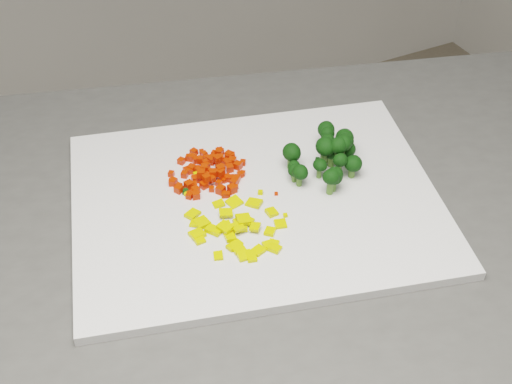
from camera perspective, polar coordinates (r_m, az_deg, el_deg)
name	(u,v)px	position (r m, az deg, el deg)	size (l,w,h in m)	color
cutting_board	(256,201)	(0.94, 0.00, -0.75)	(0.47, 0.37, 0.01)	silver
carrot_pile	(209,167)	(0.96, -3.78, 2.02)	(0.11, 0.11, 0.03)	red
pepper_pile	(235,224)	(0.88, -1.66, -2.59)	(0.12, 0.12, 0.02)	#D5C50B
broccoli_pile	(331,153)	(0.96, 6.02, 3.16)	(0.13, 0.13, 0.06)	black
carrot_cube_0	(230,168)	(0.97, -2.13, 1.93)	(0.01, 0.01, 0.01)	red
carrot_cube_1	(213,173)	(0.95, -3.47, 1.53)	(0.01, 0.01, 0.01)	red
carrot_cube_2	(206,178)	(0.94, -4.00, 1.13)	(0.01, 0.01, 0.01)	red
carrot_cube_3	(237,179)	(0.96, -1.57, 1.08)	(0.01, 0.01, 0.01)	red
carrot_cube_4	(228,195)	(0.93, -2.28, -0.21)	(0.01, 0.01, 0.01)	red
carrot_cube_5	(195,160)	(0.99, -4.88, 2.60)	(0.01, 0.01, 0.01)	red
carrot_cube_6	(189,196)	(0.93, -5.37, -0.31)	(0.01, 0.01, 0.01)	red
carrot_cube_7	(228,163)	(0.98, -2.28, 2.32)	(0.01, 0.01, 0.01)	red
carrot_cube_8	(214,153)	(1.00, -3.36, 3.11)	(0.01, 0.01, 0.01)	red
carrot_cube_9	(205,171)	(0.97, -4.07, 1.68)	(0.01, 0.01, 0.01)	red
carrot_cube_10	(207,170)	(0.96, -3.92, 1.77)	(0.01, 0.01, 0.01)	red
carrot_cube_11	(179,186)	(0.95, -6.18, 0.46)	(0.01, 0.01, 0.01)	red
carrot_cube_12	(208,176)	(0.95, -3.88, 1.30)	(0.01, 0.01, 0.01)	red
carrot_cube_13	(221,190)	(0.94, -2.85, 0.17)	(0.01, 0.01, 0.01)	red
carrot_cube_14	(194,185)	(0.95, -5.00, 0.56)	(0.01, 0.01, 0.01)	red
carrot_cube_15	(189,158)	(1.00, -5.40, 2.71)	(0.01, 0.01, 0.01)	red
carrot_cube_16	(190,194)	(0.94, -5.31, -0.19)	(0.01, 0.01, 0.01)	red
carrot_cube_17	(220,159)	(0.99, -2.90, 2.67)	(0.01, 0.01, 0.01)	red
carrot_cube_18	(194,191)	(0.94, -4.98, 0.12)	(0.01, 0.01, 0.01)	red
carrot_cube_19	(212,189)	(0.94, -3.57, 0.24)	(0.01, 0.01, 0.01)	red
carrot_cube_20	(204,154)	(1.00, -4.16, 3.03)	(0.01, 0.01, 0.01)	red
carrot_cube_21	(213,157)	(0.99, -3.48, 2.80)	(0.01, 0.01, 0.01)	red
carrot_cube_22	(189,171)	(0.97, -5.36, 1.71)	(0.01, 0.01, 0.01)	red
carrot_cube_23	(196,195)	(0.93, -4.83, -0.25)	(0.01, 0.01, 0.01)	red
carrot_cube_24	(234,183)	(0.95, -1.77, 0.76)	(0.01, 0.01, 0.01)	red
carrot_cube_25	(238,166)	(0.98, -1.46, 2.13)	(0.01, 0.01, 0.01)	red
carrot_cube_26	(207,172)	(0.96, -3.96, 1.60)	(0.01, 0.01, 0.01)	red
carrot_cube_27	(213,173)	(0.96, -3.48, 1.57)	(0.01, 0.01, 0.01)	red
carrot_cube_28	(189,185)	(0.95, -5.40, 0.56)	(0.01, 0.01, 0.01)	red
carrot_cube_29	(219,152)	(1.00, -2.95, 3.18)	(0.01, 0.01, 0.01)	red
carrot_cube_30	(198,170)	(0.97, -4.63, 1.79)	(0.01, 0.01, 0.01)	red
carrot_cube_31	(205,168)	(0.96, -4.14, 1.92)	(0.01, 0.01, 0.01)	red
carrot_cube_32	(195,179)	(0.96, -4.89, 1.03)	(0.01, 0.01, 0.01)	red
carrot_cube_33	(202,177)	(0.96, -4.35, 1.20)	(0.01, 0.01, 0.01)	red
carrot_cube_34	(212,160)	(0.99, -3.57, 2.58)	(0.01, 0.01, 0.01)	red
carrot_cube_35	(212,179)	(0.95, -3.54, 1.05)	(0.01, 0.01, 0.01)	red
carrot_cube_36	(220,173)	(0.95, -2.89, 1.57)	(0.01, 0.01, 0.01)	red
carrot_cube_37	(217,161)	(0.97, -3.10, 2.51)	(0.01, 0.01, 0.01)	red
carrot_cube_38	(218,159)	(0.97, -3.09, 2.66)	(0.01, 0.01, 0.01)	red
carrot_cube_39	(172,182)	(0.96, -6.72, 0.78)	(0.01, 0.01, 0.01)	red
carrot_cube_40	(232,189)	(0.94, -1.92, 0.26)	(0.01, 0.01, 0.01)	red
carrot_cube_41	(220,152)	(1.00, -2.93, 3.25)	(0.01, 0.01, 0.01)	red
carrot_cube_42	(185,174)	(0.97, -5.74, 1.40)	(0.01, 0.01, 0.01)	red
carrot_cube_43	(192,168)	(0.98, -5.17, 1.90)	(0.01, 0.01, 0.01)	red
carrot_cube_44	(192,158)	(0.99, -5.16, 2.77)	(0.01, 0.01, 0.01)	red
carrot_cube_45	(228,156)	(0.99, -2.24, 2.89)	(0.01, 0.01, 0.01)	red
carrot_cube_46	(220,169)	(0.96, -2.88, 1.85)	(0.01, 0.01, 0.01)	red
carrot_cube_47	(202,171)	(0.97, -4.38, 1.72)	(0.01, 0.01, 0.01)	red
carrot_cube_48	(231,178)	(0.96, -2.02, 1.11)	(0.01, 0.01, 0.01)	red
carrot_cube_49	(202,152)	(1.01, -4.37, 3.22)	(0.01, 0.01, 0.01)	red
carrot_cube_50	(224,180)	(0.96, -2.60, 0.95)	(0.01, 0.01, 0.01)	red
carrot_cube_51	(232,156)	(1.00, -1.94, 2.93)	(0.01, 0.01, 0.01)	red
carrot_cube_52	(204,185)	(0.95, -4.18, 0.57)	(0.01, 0.01, 0.01)	red
carrot_cube_53	(219,183)	(0.95, -2.99, 0.69)	(0.01, 0.01, 0.01)	red
carrot_cube_54	(181,161)	(0.99, -5.99, 2.48)	(0.01, 0.01, 0.01)	red
carrot_cube_55	(224,195)	(0.93, -2.54, -0.21)	(0.01, 0.01, 0.01)	red
carrot_cube_56	(186,170)	(0.98, -5.60, 1.77)	(0.01, 0.01, 0.01)	red
carrot_cube_57	(200,160)	(0.98, -4.46, 2.61)	(0.01, 0.01, 0.01)	red
carrot_cube_58	(212,162)	(0.99, -3.58, 2.42)	(0.01, 0.01, 0.01)	red
carrot_cube_59	(205,162)	(0.97, -4.09, 2.39)	(0.01, 0.01, 0.01)	red
carrot_cube_60	(196,190)	(0.94, -4.85, 0.15)	(0.01, 0.01, 0.01)	red
carrot_cube_61	(235,187)	(0.94, -1.69, 0.38)	(0.01, 0.01, 0.01)	red
carrot_cube_62	(199,160)	(0.99, -4.60, 2.57)	(0.01, 0.01, 0.01)	red
carrot_cube_63	(240,175)	(0.96, -1.28, 1.41)	(0.01, 0.01, 0.01)	red
carrot_cube_64	(222,167)	(0.96, -2.77, 2.00)	(0.01, 0.01, 0.01)	red
carrot_cube_65	(229,155)	(1.00, -2.18, 3.02)	(0.01, 0.01, 0.01)	red
carrot_cube_66	(194,152)	(1.00, -5.00, 3.20)	(0.01, 0.01, 0.01)	red
carrot_cube_67	(232,161)	(0.98, -1.90, 2.50)	(0.01, 0.01, 0.01)	red
carrot_cube_68	(201,174)	(0.95, -4.41, 1.48)	(0.01, 0.01, 0.01)	red
carrot_cube_69	(216,160)	(0.99, -3.22, 2.56)	(0.01, 0.01, 0.01)	red
carrot_cube_70	(227,178)	(0.96, -2.32, 1.14)	(0.01, 0.01, 0.01)	red
carrot_cube_71	(243,163)	(0.98, -1.06, 2.37)	(0.01, 0.01, 0.01)	red
carrot_cube_72	(189,158)	(1.00, -5.41, 2.75)	(0.01, 0.01, 0.01)	red
carrot_cube_73	(173,181)	(0.96, -6.64, 0.85)	(0.01, 0.01, 0.01)	red
carrot_cube_74	(206,166)	(0.97, -4.03, 2.07)	(0.01, 0.01, 0.01)	red
carrot_cube_75	(225,162)	(0.98, -2.53, 2.43)	(0.01, 0.01, 0.01)	red
carrot_cube_76	(243,173)	(0.97, -1.07, 1.51)	(0.01, 0.01, 0.01)	red
carrot_cube_77	(207,158)	(0.99, -3.97, 2.74)	(0.01, 0.01, 0.01)	red
carrot_cube_78	(171,174)	(0.97, -6.80, 1.45)	(0.01, 0.01, 0.01)	red
carrot_cube_79	(179,189)	(0.94, -6.21, 0.23)	(0.01, 0.01, 0.01)	red
pepper_chunk_0	(195,223)	(0.90, -4.92, -2.51)	(0.01, 0.01, 0.00)	#D5C50B
pepper_chunk_1	(218,256)	(0.85, -3.03, -5.12)	(0.01, 0.01, 0.00)	#D5C50B
pepper_chunk_2	(197,234)	(0.88, -4.73, -3.38)	(0.02, 0.02, 0.01)	#D5C50B
pepper_chunk_3	(234,245)	(0.87, -1.73, -4.28)	(0.02, 0.01, 0.00)	#D5C50B
pepper_chunk_4	(227,226)	(0.88, -2.33, -2.73)	(0.02, 0.01, 0.00)	#D5C50B
pepper_chunk_5	(240,222)	(0.89, -1.31, -2.45)	(0.01, 0.01, 0.00)	#D5C50B
pepper_chunk_6	(240,227)	(0.89, -1.26, -2.84)	(0.02, 0.02, 0.00)	#D5C50B
pepper_chunk_7	(202,222)	(0.90, -4.35, -2.45)	(0.02, 0.02, 0.00)	#D5C50B
pepper_chunk_8	(269,245)	(0.87, 1.08, -4.24)	(0.02, 0.01, 0.00)	#D5C50B
pepper_chunk_9	(225,227)	(0.88, -2.48, -2.81)	(0.01, 0.02, 0.00)	#D5C50B
pepper_chunk_10	(226,213)	(0.90, -2.43, -1.66)	(0.01, 0.02, 0.00)	#D5C50B
pepper_chunk_11	(254,203)	(0.92, -0.16, -0.88)	(0.02, 0.02, 0.00)	#D5C50B
pepper_chunk_12	(258,250)	(0.86, 0.19, -4.69)	(0.02, 0.01, 0.00)	#D5C50B
pepper_chunk_13	(238,248)	(0.86, -1.47, -4.48)	(0.01, 0.02, 0.00)	#D5C50B
pepper_chunk_14	(255,227)	(0.88, -0.07, -2.80)	(0.01, 0.01, 0.00)	#D5C50B
pepper_chunk_15	(245,256)	(0.85, -0.90, -5.12)	(0.01, 0.02, 0.01)	#D5C50B
pepper_chunk_16	(238,227)	(0.88, -1.46, -2.80)	(0.01, 0.02, 0.00)	#D5C50B
pepper_chunk_17	(273,244)	(0.87, 1.40, -4.18)	(0.01, 0.01, 0.00)	#D5C50B
pepper_chunk_18	(230,236)	(0.88, -2.13, -3.52)	(0.02, 0.01, 0.00)	#D5C50B
pepper_chunk_19	(214,230)	(0.89, -3.38, -3.06)	(0.02, 0.01, 0.01)	#D5C50B
pepper_chunk_20	(247,220)	(0.89, -0.71, -2.26)	(0.01, 0.02, 0.00)	#D5C50B
pepper_chunk_21	(193,214)	(0.91, -5.09, -1.78)	(0.02, 0.01, 0.00)	#D5C50B
pepper_chunk_22	(251,257)	(0.85, -0.37, -5.19)	(0.02, 0.01, 0.00)	#D5C50B
pepper_chunk_23	(234,202)	(0.92, -1.74, -0.83)	(0.02, 0.02, 0.00)	#D5C50B
pepper_chunk_24	(272,212)	(0.91, 1.26, -1.63)	(0.01, 0.01, 0.01)	#D5C50B
pepper_chunk_25	(280,224)	(0.89, 1.96, -2.56)	(0.01, 0.01, 0.00)	#D5C50B
pepper_chunk_26	(219,204)	(0.92, -3.02, -0.95)	(0.01, 0.01, 0.00)	#D5C50B
pepper_chunk_27	(199,239)	(0.88, -4.60, -3.76)	(0.02, 0.01, 0.01)	#D5C50B
pepper_chunk_28	(274,248)	(0.86, 1.44, -4.50)	(0.01, 0.02, 0.00)	#D5C50B
pepper_chunk_29	(244,219)	(0.89, -0.99, -2.17)	(0.02, 0.02, 0.00)	#D5C50B
pepper_chunk_30	(270,231)	(0.88, 1.12, -3.17)	(0.01, 0.01, 0.00)	#D5C50B
broccoli_floret_0	(330,182)	(0.93, 5.98, 0.80)	(0.03, 0.03, 0.04)	black
broccoli_floret_1	(344,145)	(0.98, 7.09, 3.75)	(0.03, 0.03, 0.03)	black
broccoli_floret_2	(294,173)	(0.95, 3.09, 1.49)	(0.03, 0.03, 0.03)	black
broccoli_floret_3	(334,180)	(0.94, 6.24, 0.98)	(0.03, 0.03, 0.04)	black
broccoli_floret_4	(352,167)	(0.96, 7.71, 1.98)	(0.03, 0.03, 0.03)	black
broccoli_floret_5	(325,134)	(1.02, 5.56, 4.62)	(0.03, 0.03, 0.04)	black
broccoli_floret_6	(324,150)	(0.96, 5.49, 3.35)	(0.04, 0.04, 0.03)	black
broccoli_floret_7	(346,154)	(0.98, 7.22, 3.05)	(0.03, 0.03, 0.04)	black
broccoli_floret_8	(344,143)	(1.00, 7.02, 3.91)	(0.03, 0.03, 0.04)	black
broccoli_floret_9	(319,169)	(0.96, 5.09, 1.84)	(0.03, 0.03, 0.03)	black
broccoli_floret_10	(333,180)	(0.94, 6.19, 0.94)	(0.03, 0.03, 0.03)	black
broccoli_floret_11	(327,153)	(0.99, 5.73, 3.14)	(0.02, 0.02, 0.03)	black
broccoli_floret_12	(293,170)	(0.96, 3.02, 1.77)	(0.02, 0.02, 0.03)	black
broccoli_floret_13	(342,148)	(0.97, 6.93, 3.52)	(0.03, 0.03, 0.03)	black
broccoli_floret_14	(339,164)	(0.95, 6.69, 2.25)	(0.03, 0.03, 0.03)	black
broccoli_floret_15	(338,150)	(0.96, 6.56, 3.38)	(0.03, 0.03, 0.03)	black
broccoli_floret_16	(299,176)	(0.94, 3.49, 1.26)	(0.03, 0.03, 0.03)	black
broccoli_floret_17	(291,157)	(0.97, 2.81, 2.78)	(0.03, 0.03, 0.04)	black
broccoli_floret_18	(327,143)	(0.99, 5.70, 3.92)	(0.03, 0.03, 0.03)	black
broccoli_floret_19	(327,139)	(1.01, 5.66, 4.25)	(0.03, 0.03, 0.03)	black
broccoli_floret_20	(331,156)	(0.98, 6.05, 2.91)	(0.03, 0.03, 0.03)	black
stray_bit_0	(186,191)	(0.94, -5.64, 0.09)	(0.01, 0.01, 0.00)	black
stray_bit_1	(187,194)	(0.94, -5.55, -0.16)	(0.01, 0.01, 0.00)	#D5C50B
stray_bit_2	(285,215)	(0.91, 2.35, -1.87)	(0.01, 0.01, 0.00)	#D5C50B
stray_bit_3	(318,160)	(0.99, 4.96, 2.57)	(0.01, 0.01, 0.00)	black
stray_bit_4	(276,194)	(0.94, 1.62, -0.14)	(0.00, 0.00, 0.00)	red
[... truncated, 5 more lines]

